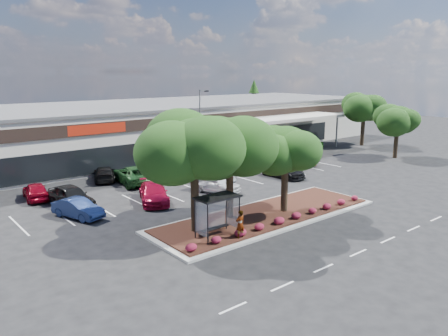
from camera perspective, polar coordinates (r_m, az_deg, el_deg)
ground at (r=31.07m, az=13.46°, el=-7.34°), size 160.00×160.00×0.00m
retail_store at (r=56.99m, az=-14.50°, el=4.83°), size 80.40×25.20×6.25m
landscape_island at (r=32.07m, az=5.57°, el=-6.18°), size 18.00×6.00×0.26m
lane_markings at (r=37.84m, az=0.72°, el=-3.39°), size 33.12×20.06×0.01m
shrub_row at (r=30.58m, az=8.37°, el=-6.43°), size 17.00×0.80×0.50m
bus_shelter at (r=27.17m, az=-1.06°, el=-4.75°), size 2.75×1.55×2.59m
island_tree_west at (r=27.59m, az=-3.88°, el=-0.42°), size 7.20×7.20×7.89m
island_tree_mid at (r=30.28m, az=0.76°, el=0.22°), size 6.60×6.60×7.32m
island_tree_east at (r=32.01m, az=7.98°, el=0.02°), size 5.80×5.80×6.50m
tree_east_near at (r=57.07m, az=21.65°, el=4.46°), size 5.60×5.60×6.51m
tree_east_far at (r=65.37m, az=17.75°, el=6.15°), size 6.40×6.40×7.62m
conifer_north_east at (r=84.39m, az=3.91°, el=8.48°), size 3.96×3.96×9.00m
person_waiting at (r=27.19m, az=2.12°, el=-7.33°), size 0.65×0.43×1.77m
light_pole at (r=50.21m, az=-3.05°, el=4.84°), size 1.43×0.51×8.41m
car_0 at (r=33.35m, az=-18.54°, el=-5.02°), size 2.79×4.45×1.39m
car_1 at (r=36.02m, az=-19.32°, el=-3.53°), size 2.59×5.23×1.71m
car_2 at (r=35.76m, az=-9.17°, el=-3.25°), size 4.08×5.61×1.51m
car_3 at (r=38.19m, az=-1.12°, el=-2.05°), size 3.30×4.90×1.55m
car_4 at (r=41.17m, az=-1.63°, el=-1.07°), size 3.12×5.41×1.42m
car_5 at (r=45.11m, az=7.52°, el=0.06°), size 2.24×4.50×1.47m
car_6 at (r=44.12m, az=7.57°, el=-0.20°), size 2.19×5.21×1.50m
car_7 at (r=50.21m, az=8.94°, el=1.39°), size 3.80×6.09×1.64m
car_9 at (r=39.25m, az=-23.39°, el=-2.78°), size 2.28×4.43×1.44m
car_10 at (r=43.84m, az=-15.37°, el=-0.71°), size 3.62×5.13×1.38m
car_11 at (r=42.11m, az=-11.81°, el=-0.86°), size 3.57×6.31×1.66m
car_12 at (r=43.59m, az=-4.47°, el=-0.28°), size 2.21×4.74×1.50m
car_13 at (r=49.41m, az=-4.06°, el=1.21°), size 4.25×5.75×1.45m
car_14 at (r=48.81m, az=-0.37°, el=1.11°), size 2.93×4.67×1.45m
car_15 at (r=54.22m, az=2.55°, el=2.33°), size 3.57×5.10×1.61m
car_16 at (r=53.87m, az=8.94°, el=2.12°), size 3.01×5.92×1.60m
car_17 at (r=61.32m, az=10.82°, el=3.32°), size 2.45×5.01×1.64m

